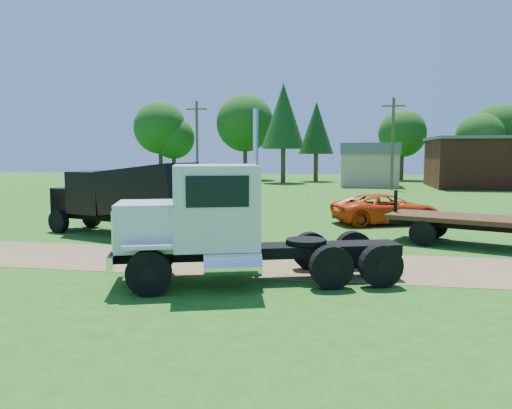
% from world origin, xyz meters
% --- Properties ---
extents(ground, '(140.00, 140.00, 0.00)m').
position_xyz_m(ground, '(0.00, 0.00, 0.00)').
color(ground, '#215813').
rests_on(ground, ground).
extents(dirt_track, '(120.00, 4.20, 0.01)m').
position_xyz_m(dirt_track, '(0.00, 0.00, 0.01)').
color(dirt_track, brown).
rests_on(dirt_track, ground).
extents(white_semi_tractor, '(8.25, 4.85, 4.89)m').
position_xyz_m(white_semi_tractor, '(-1.95, -2.64, 1.67)').
color(white_semi_tractor, black).
rests_on(white_semi_tractor, ground).
extents(black_dump_truck, '(7.58, 4.36, 3.23)m').
position_xyz_m(black_dump_truck, '(-8.05, 4.50, 1.78)').
color(black_dump_truck, black).
rests_on(black_dump_truck, ground).
extents(orange_pickup, '(6.08, 4.45, 1.53)m').
position_xyz_m(orange_pickup, '(3.62, 10.22, 0.77)').
color(orange_pickup, '#E33F0A').
rests_on(orange_pickup, ground).
extents(flatbed_trailer, '(8.38, 5.27, 2.06)m').
position_xyz_m(flatbed_trailer, '(7.27, 4.19, 0.89)').
color(flatbed_trailer, '#331C10').
rests_on(flatbed_trailer, ground).
extents(spectator_a, '(0.66, 0.48, 1.69)m').
position_xyz_m(spectator_a, '(-2.76, 0.86, 0.84)').
color(spectator_a, '#999999').
rests_on(spectator_a, ground).
extents(spectator_b, '(1.10, 1.01, 1.82)m').
position_xyz_m(spectator_b, '(-5.75, 4.48, 0.91)').
color(spectator_b, '#999999').
rests_on(spectator_b, ground).
extents(brick_building, '(15.40, 10.40, 5.30)m').
position_xyz_m(brick_building, '(18.00, 40.00, 2.66)').
color(brick_building, maroon).
rests_on(brick_building, ground).
extents(tan_shed, '(6.20, 5.40, 4.70)m').
position_xyz_m(tan_shed, '(4.00, 40.00, 2.42)').
color(tan_shed, tan).
rests_on(tan_shed, ground).
extents(utility_poles, '(42.20, 0.28, 9.00)m').
position_xyz_m(utility_poles, '(6.00, 35.00, 4.71)').
color(utility_poles, '#4A382A').
rests_on(utility_poles, ground).
extents(tree_row, '(58.77, 15.16, 11.90)m').
position_xyz_m(tree_row, '(-0.98, 49.95, 6.75)').
color(tree_row, '#3D2E19').
rests_on(tree_row, ground).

